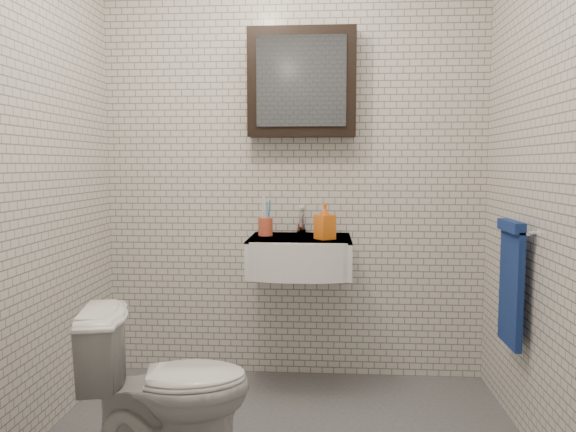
# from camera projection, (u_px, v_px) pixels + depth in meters

# --- Properties ---
(room_shell) EXTENTS (2.22, 2.02, 2.51)m
(room_shell) POSITION_uv_depth(u_px,v_px,m) (279.00, 109.00, 2.24)
(room_shell) COLOR silver
(room_shell) RESTS_ON ground
(washbasin) EXTENTS (0.55, 0.50, 0.20)m
(washbasin) POSITION_uv_depth(u_px,v_px,m) (300.00, 255.00, 3.03)
(washbasin) COLOR white
(washbasin) RESTS_ON room_shell
(faucet) EXTENTS (0.06, 0.20, 0.15)m
(faucet) POSITION_uv_depth(u_px,v_px,m) (302.00, 222.00, 3.21)
(faucet) COLOR silver
(faucet) RESTS_ON washbasin
(mirror_cabinet) EXTENTS (0.60, 0.15, 0.60)m
(mirror_cabinet) POSITION_uv_depth(u_px,v_px,m) (302.00, 83.00, 3.13)
(mirror_cabinet) COLOR black
(mirror_cabinet) RESTS_ON room_shell
(towel_rail) EXTENTS (0.09, 0.30, 0.58)m
(towel_rail) POSITION_uv_depth(u_px,v_px,m) (511.00, 278.00, 2.58)
(towel_rail) COLOR silver
(towel_rail) RESTS_ON room_shell
(toothbrush_cup) EXTENTS (0.11, 0.11, 0.22)m
(toothbrush_cup) POSITION_uv_depth(u_px,v_px,m) (266.00, 226.00, 3.12)
(toothbrush_cup) COLOR #C54E31
(toothbrush_cup) RESTS_ON washbasin
(soap_bottle) EXTENTS (0.12, 0.12, 0.19)m
(soap_bottle) POSITION_uv_depth(u_px,v_px,m) (325.00, 221.00, 2.97)
(soap_bottle) COLOR orange
(soap_bottle) RESTS_ON washbasin
(toilet) EXTENTS (0.72, 0.51, 0.67)m
(toilet) POSITION_uv_depth(u_px,v_px,m) (168.00, 387.00, 2.30)
(toilet) COLOR white
(toilet) RESTS_ON ground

